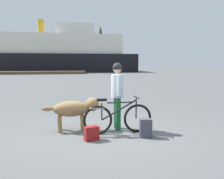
{
  "coord_description": "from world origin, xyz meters",
  "views": [
    {
      "loc": [
        -1.02,
        -5.9,
        1.79
      ],
      "look_at": [
        0.31,
        0.71,
        1.02
      ],
      "focal_mm": 39.5,
      "sensor_mm": 36.0,
      "label": 1
    }
  ],
  "objects_px": {
    "bicycle": "(117,118)",
    "handbag_pannier": "(92,133)",
    "dog": "(75,109)",
    "backpack": "(146,128)",
    "ferry_boat": "(61,54)",
    "person_cyclist": "(117,89)"
  },
  "relations": [
    {
      "from": "person_cyclist",
      "to": "backpack",
      "type": "height_order",
      "value": "person_cyclist"
    },
    {
      "from": "person_cyclist",
      "to": "ferry_boat",
      "type": "xyz_separation_m",
      "value": [
        -1.59,
        36.77,
        1.95
      ]
    },
    {
      "from": "backpack",
      "to": "ferry_boat",
      "type": "distance_m",
      "value": 37.76
    },
    {
      "from": "bicycle",
      "to": "handbag_pannier",
      "type": "bearing_deg",
      "value": -149.58
    },
    {
      "from": "backpack",
      "to": "handbag_pannier",
      "type": "bearing_deg",
      "value": 179.29
    },
    {
      "from": "person_cyclist",
      "to": "handbag_pannier",
      "type": "relative_size",
      "value": 5.43
    },
    {
      "from": "bicycle",
      "to": "ferry_boat",
      "type": "height_order",
      "value": "ferry_boat"
    },
    {
      "from": "handbag_pannier",
      "to": "ferry_boat",
      "type": "height_order",
      "value": "ferry_boat"
    },
    {
      "from": "person_cyclist",
      "to": "backpack",
      "type": "bearing_deg",
      "value": -58.6
    },
    {
      "from": "bicycle",
      "to": "dog",
      "type": "distance_m",
      "value": 1.16
    },
    {
      "from": "person_cyclist",
      "to": "backpack",
      "type": "distance_m",
      "value": 1.29
    },
    {
      "from": "handbag_pannier",
      "to": "ferry_boat",
      "type": "relative_size",
      "value": 0.01
    },
    {
      "from": "handbag_pannier",
      "to": "backpack",
      "type": "bearing_deg",
      "value": -0.71
    },
    {
      "from": "bicycle",
      "to": "backpack",
      "type": "relative_size",
      "value": 3.94
    },
    {
      "from": "handbag_pannier",
      "to": "ferry_boat",
      "type": "bearing_deg",
      "value": 91.23
    },
    {
      "from": "backpack",
      "to": "bicycle",
      "type": "bearing_deg",
      "value": 144.09
    },
    {
      "from": "dog",
      "to": "handbag_pannier",
      "type": "distance_m",
      "value": 1.05
    },
    {
      "from": "bicycle",
      "to": "person_cyclist",
      "type": "xyz_separation_m",
      "value": [
        0.08,
        0.4,
        0.67
      ]
    },
    {
      "from": "backpack",
      "to": "ferry_boat",
      "type": "xyz_separation_m",
      "value": [
        -2.1,
        37.6,
        2.8
      ]
    },
    {
      "from": "bicycle",
      "to": "backpack",
      "type": "height_order",
      "value": "bicycle"
    },
    {
      "from": "handbag_pannier",
      "to": "bicycle",
      "type": "bearing_deg",
      "value": 30.42
    },
    {
      "from": "bicycle",
      "to": "handbag_pannier",
      "type": "xyz_separation_m",
      "value": [
        -0.7,
        -0.41,
        -0.23
      ]
    }
  ]
}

